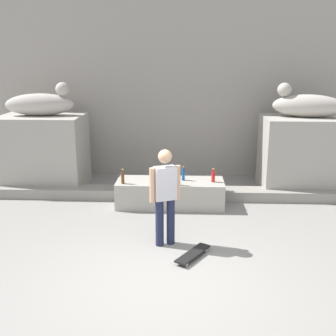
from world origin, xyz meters
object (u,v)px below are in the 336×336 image
Objects in this scene: statue_reclining_left at (41,104)px; bottle_blue at (183,175)px; skateboard at (193,254)px; bottle_red at (213,176)px; statue_reclining_right at (307,105)px; skater at (165,193)px; bottle_brown at (123,178)px; bottle_green at (179,179)px.

bottle_blue is at bearing -24.23° from statue_reclining_left.
skateboard is at bearing -50.85° from statue_reclining_left.
statue_reclining_right is at bearing 29.62° from bottle_red.
skater is (-3.10, -3.12, -1.13)m from statue_reclining_right.
bottle_green is at bearing -3.20° from bottle_brown.
bottle_brown is (-1.26, -0.30, 0.01)m from bottle_blue.
bottle_brown is at bearing 96.99° from skater.
bottle_brown reaches higher than bottle_green.
skateboard is at bearing 63.84° from statue_reclining_right.
bottle_blue is 1.02× the size of bottle_green.
statue_reclining_right reaches higher than bottle_brown.
bottle_blue is at bearing 36.67° from skateboard.
statue_reclining_right is at bearing 22.19° from skater.
skateboard is at bearing -82.54° from bottle_green.
statue_reclining_left is at bearing 111.69° from skater.
bottle_green reaches higher than bottle_red.
bottle_green is at bearing 37.52° from statue_reclining_right.
statue_reclining_left reaches higher than skateboard.
bottle_brown is at bearing 66.34° from skateboard.
bottle_blue is (-0.63, 0.10, 0.01)m from bottle_red.
bottle_red is 0.78m from bottle_green.
bottle_red is at bearing -22.71° from statue_reclining_left.
statue_reclining_left is 0.98× the size of statue_reclining_right.
statue_reclining_left is at bearing 77.23° from skateboard.
bottle_blue is (3.37, -1.14, -1.37)m from statue_reclining_left.
skater reaches higher than bottle_green.
statue_reclining_right is 2.14× the size of skateboard.
statue_reclining_right reaches higher than skater.
statue_reclining_right is 4.54m from skater.
bottle_blue is at bearing 58.63° from skater.
bottle_red is at bearing -8.70° from bottle_blue.
skater is at bearing -96.99° from bottle_green.
bottle_blue is (-0.18, 2.44, 0.62)m from skateboard.
bottle_green is at bearing -30.20° from statue_reclining_left.
bottle_red is (4.00, -1.23, -1.38)m from statue_reclining_left.
skateboard is at bearing -67.69° from skater.
skater reaches higher than skateboard.
bottle_blue is 1.29m from bottle_brown.
statue_reclining_left is 4.52m from skater.
bottle_brown reaches higher than bottle_red.
bottle_red is 0.98× the size of bottle_green.
skateboard is 2.53m from bottle_blue.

